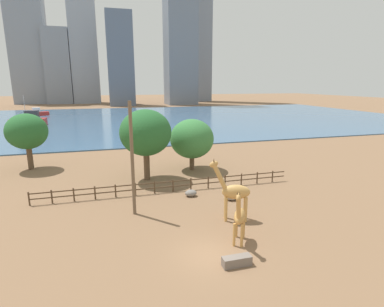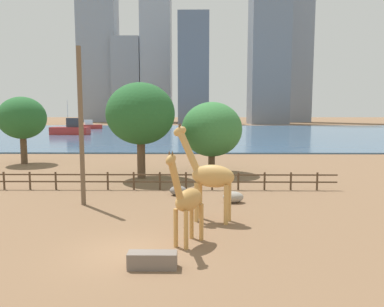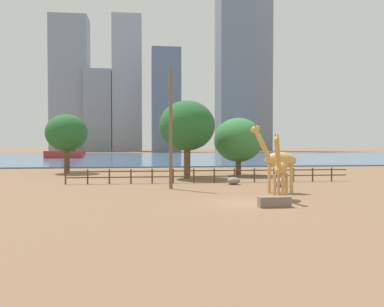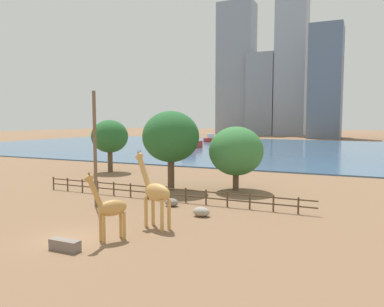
{
  "view_description": "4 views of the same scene",
  "coord_description": "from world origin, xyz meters",
  "px_view_note": "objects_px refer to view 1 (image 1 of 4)",
  "views": [
    {
      "loc": [
        -5.7,
        -16.3,
        10.79
      ],
      "look_at": [
        3.3,
        15.69,
        2.98
      ],
      "focal_mm": 28.0,
      "sensor_mm": 36.0,
      "label": 1
    },
    {
      "loc": [
        2.87,
        -14.61,
        5.77
      ],
      "look_at": [
        2.49,
        19.88,
        1.73
      ],
      "focal_mm": 35.0,
      "sensor_mm": 36.0,
      "label": 2
    },
    {
      "loc": [
        -5.77,
        -21.79,
        3.57
      ],
      "look_at": [
        -0.81,
        20.54,
        2.47
      ],
      "focal_mm": 35.0,
      "sensor_mm": 36.0,
      "label": 3
    },
    {
      "loc": [
        15.89,
        -16.69,
        7.1
      ],
      "look_at": [
        0.58,
        16.71,
        3.83
      ],
      "focal_mm": 35.0,
      "sensor_mm": 36.0,
      "label": 4
    }
  ],
  "objects_px": {
    "giraffe_companion": "(239,217)",
    "utility_pole": "(132,160)",
    "feeding_trough": "(237,261)",
    "tree_center_broad": "(27,132)",
    "boat_sailboat": "(29,120)",
    "boulder_by_pole": "(232,196)",
    "tree_left_large": "(192,139)",
    "tree_right_tall": "(146,133)",
    "giraffe_tall": "(234,192)",
    "boulder_near_fence": "(191,193)",
    "boat_ferry": "(38,113)"
  },
  "relations": [
    {
      "from": "boulder_by_pole",
      "to": "tree_left_large",
      "type": "xyz_separation_m",
      "value": [
        -0.9,
        10.96,
        3.65
      ]
    },
    {
      "from": "giraffe_companion",
      "to": "utility_pole",
      "type": "relative_size",
      "value": 0.44
    },
    {
      "from": "boulder_near_fence",
      "to": "giraffe_tall",
      "type": "bearing_deg",
      "value": -72.18
    },
    {
      "from": "tree_center_broad",
      "to": "boulder_near_fence",
      "type": "bearing_deg",
      "value": -40.48
    },
    {
      "from": "boulder_by_pole",
      "to": "boat_ferry",
      "type": "relative_size",
      "value": 0.2
    },
    {
      "from": "giraffe_companion",
      "to": "boat_sailboat",
      "type": "height_order",
      "value": "boat_sailboat"
    },
    {
      "from": "feeding_trough",
      "to": "boat_sailboat",
      "type": "relative_size",
      "value": 0.21
    },
    {
      "from": "giraffe_tall",
      "to": "tree_left_large",
      "type": "xyz_separation_m",
      "value": [
        0.74,
        14.88,
        1.6
      ]
    },
    {
      "from": "feeding_trough",
      "to": "tree_center_broad",
      "type": "height_order",
      "value": "tree_center_broad"
    },
    {
      "from": "boat_ferry",
      "to": "boulder_by_pole",
      "type": "bearing_deg",
      "value": -93.03
    },
    {
      "from": "utility_pole",
      "to": "feeding_trough",
      "type": "xyz_separation_m",
      "value": [
        5.28,
        -9.18,
        -4.44
      ]
    },
    {
      "from": "boulder_near_fence",
      "to": "tree_right_tall",
      "type": "bearing_deg",
      "value": 118.17
    },
    {
      "from": "giraffe_companion",
      "to": "utility_pole",
      "type": "bearing_deg",
      "value": -105.51
    },
    {
      "from": "giraffe_tall",
      "to": "boulder_by_pole",
      "type": "bearing_deg",
      "value": -94.62
    },
    {
      "from": "feeding_trough",
      "to": "tree_right_tall",
      "type": "height_order",
      "value": "tree_right_tall"
    },
    {
      "from": "boulder_by_pole",
      "to": "tree_center_broad",
      "type": "distance_m",
      "value": 27.07
    },
    {
      "from": "boulder_by_pole",
      "to": "tree_left_large",
      "type": "height_order",
      "value": "tree_left_large"
    },
    {
      "from": "utility_pole",
      "to": "feeding_trough",
      "type": "height_order",
      "value": "utility_pole"
    },
    {
      "from": "tree_center_broad",
      "to": "boat_ferry",
      "type": "distance_m",
      "value": 71.35
    },
    {
      "from": "feeding_trough",
      "to": "giraffe_companion",
      "type": "bearing_deg",
      "value": 63.42
    },
    {
      "from": "giraffe_companion",
      "to": "boat_sailboat",
      "type": "bearing_deg",
      "value": -127.31
    },
    {
      "from": "feeding_trough",
      "to": "tree_left_large",
      "type": "bearing_deg",
      "value": 81.75
    },
    {
      "from": "giraffe_companion",
      "to": "tree_right_tall",
      "type": "xyz_separation_m",
      "value": [
        -4.27,
        15.77,
        3.47
      ]
    },
    {
      "from": "giraffe_companion",
      "to": "tree_center_broad",
      "type": "bearing_deg",
      "value": -112.5
    },
    {
      "from": "tree_left_large",
      "to": "tree_right_tall",
      "type": "height_order",
      "value": "tree_right_tall"
    },
    {
      "from": "giraffe_companion",
      "to": "feeding_trough",
      "type": "xyz_separation_m",
      "value": [
        -1.21,
        -2.43,
        -1.65
      ]
    },
    {
      "from": "giraffe_tall",
      "to": "boat_sailboat",
      "type": "distance_m",
      "value": 71.36
    },
    {
      "from": "utility_pole",
      "to": "boat_ferry",
      "type": "xyz_separation_m",
      "value": [
        -24.18,
        87.48,
        -3.63
      ]
    },
    {
      "from": "tree_left_large",
      "to": "boat_sailboat",
      "type": "height_order",
      "value": "boat_sailboat"
    },
    {
      "from": "tree_center_broad",
      "to": "boat_sailboat",
      "type": "relative_size",
      "value": 0.83
    },
    {
      "from": "boulder_near_fence",
      "to": "tree_left_large",
      "type": "relative_size",
      "value": 0.18
    },
    {
      "from": "giraffe_tall",
      "to": "boulder_by_pole",
      "type": "xyz_separation_m",
      "value": [
        1.64,
        3.91,
        -2.05
      ]
    },
    {
      "from": "tree_center_broad",
      "to": "giraffe_tall",
      "type": "bearing_deg",
      "value": -47.1
    },
    {
      "from": "giraffe_companion",
      "to": "boulder_by_pole",
      "type": "distance_m",
      "value": 8.02
    },
    {
      "from": "boulder_near_fence",
      "to": "boat_ferry",
      "type": "xyz_separation_m",
      "value": [
        -29.85,
        84.87,
        0.78
      ]
    },
    {
      "from": "utility_pole",
      "to": "tree_center_broad",
      "type": "bearing_deg",
      "value": 123.79
    },
    {
      "from": "giraffe_tall",
      "to": "boat_ferry",
      "type": "distance_m",
      "value": 96.16
    },
    {
      "from": "giraffe_tall",
      "to": "giraffe_companion",
      "type": "bearing_deg",
      "value": 91.03
    },
    {
      "from": "tree_center_broad",
      "to": "tree_right_tall",
      "type": "height_order",
      "value": "tree_right_tall"
    },
    {
      "from": "tree_left_large",
      "to": "feeding_trough",
      "type": "bearing_deg",
      "value": -98.25
    },
    {
      "from": "giraffe_companion",
      "to": "tree_left_large",
      "type": "height_order",
      "value": "tree_left_large"
    },
    {
      "from": "utility_pole",
      "to": "tree_right_tall",
      "type": "distance_m",
      "value": 9.32
    },
    {
      "from": "giraffe_tall",
      "to": "utility_pole",
      "type": "height_order",
      "value": "utility_pole"
    },
    {
      "from": "utility_pole",
      "to": "tree_right_tall",
      "type": "relative_size",
      "value": 1.18
    },
    {
      "from": "utility_pole",
      "to": "boat_sailboat",
      "type": "bearing_deg",
      "value": 109.06
    },
    {
      "from": "boat_sailboat",
      "to": "tree_center_broad",
      "type": "bearing_deg",
      "value": 104.93
    },
    {
      "from": "giraffe_tall",
      "to": "utility_pole",
      "type": "relative_size",
      "value": 0.54
    },
    {
      "from": "boulder_near_fence",
      "to": "tree_right_tall",
      "type": "distance_m",
      "value": 8.88
    },
    {
      "from": "tree_left_large",
      "to": "boulder_near_fence",
      "type": "bearing_deg",
      "value": -106.31
    },
    {
      "from": "tree_center_broad",
      "to": "boat_ferry",
      "type": "bearing_deg",
      "value": 100.16
    }
  ]
}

